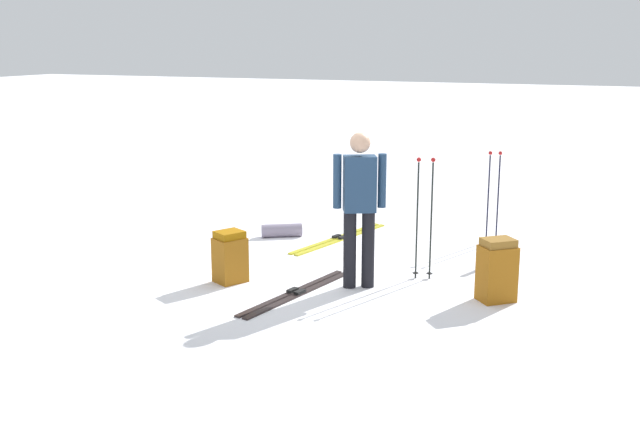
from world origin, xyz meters
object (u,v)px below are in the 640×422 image
ski_pair_far (339,238)px  sleeping_mat_rolled (282,230)px  ski_poles_planted_far (493,192)px  ski_pair_near (296,293)px  backpack_bright (497,271)px  thermos_bottle (480,259)px  backpack_large_dark (230,257)px  ski_poles_planted_near (424,213)px  skier_standing (359,202)px

ski_pair_far → sleeping_mat_rolled: bearing=13.3°
ski_poles_planted_far → sleeping_mat_rolled: ski_poles_planted_far is taller
ski_pair_near → backpack_bright: 2.11m
ski_poles_planted_far → thermos_bottle: (-0.10, 1.31, -0.56)m
backpack_large_dark → thermos_bottle: size_ratio=2.24×
sleeping_mat_rolled → ski_poles_planted_far: bearing=-163.2°
backpack_bright → ski_poles_planted_near: 1.09m
ski_pair_near → sleeping_mat_rolled: (1.18, -2.11, 0.08)m
ski_pair_near → thermos_bottle: size_ratio=6.92×
skier_standing → ski_poles_planted_near: bearing=-134.9°
backpack_large_dark → sleeping_mat_rolled: 2.05m
skier_standing → backpack_large_dark: bearing=15.5°
ski_poles_planted_near → thermos_bottle: size_ratio=5.33×
ski_pair_far → thermos_bottle: thermos_bottle is taller
ski_poles_planted_near → ski_poles_planted_far: bearing=-102.9°
ski_pair_far → ski_poles_planted_far: size_ratio=1.61×
ski_poles_planted_far → ski_pair_near: bearing=62.5°
ski_pair_far → ski_pair_near: bearing=99.9°
ski_poles_planted_far → sleeping_mat_rolled: 2.89m
backpack_large_dark → ski_poles_planted_far: (-2.38, -2.83, 0.40)m
backpack_bright → sleeping_mat_rolled: 3.52m
backpack_large_dark → ski_pair_far: bearing=-101.6°
ski_poles_planted_near → backpack_large_dark: bearing=26.0°
backpack_large_dark → backpack_bright: 2.90m
skier_standing → ski_poles_planted_near: 0.82m
thermos_bottle → skier_standing: bearing=46.0°
thermos_bottle → backpack_large_dark: bearing=31.5°
ski_pair_far → backpack_bright: bearing=144.9°
ski_pair_far → thermos_bottle: 2.14m
skier_standing → ski_pair_far: bearing=-62.8°
ski_pair_far → ski_poles_planted_near: size_ratio=1.43×
sleeping_mat_rolled → thermos_bottle: size_ratio=2.12×
skier_standing → backpack_bright: bearing=-175.0°
ski_pair_far → backpack_large_dark: (0.45, 2.19, 0.27)m
backpack_bright → sleeping_mat_rolled: size_ratio=1.21×
sleeping_mat_rolled → backpack_large_dark: bearing=99.2°
ski_poles_planted_near → sleeping_mat_rolled: (2.28, -1.06, -0.68)m
ski_poles_planted_far → skier_standing: bearing=67.8°
backpack_bright → thermos_bottle: size_ratio=2.55×
ski_pair_far → ski_poles_planted_far: bearing=-161.8°
backpack_large_dark → thermos_bottle: backpack_large_dark is taller
ski_pair_far → backpack_bright: (-2.40, 1.68, 0.31)m
ski_pair_near → ski_poles_planted_far: bearing=-117.5°
ski_poles_planted_near → sleeping_mat_rolled: ski_poles_planted_near is taller
backpack_large_dark → ski_poles_planted_near: bearing=-154.0°
ski_pair_near → ski_pair_far: 2.33m
skier_standing → backpack_bright: skier_standing is taller
skier_standing → thermos_bottle: bearing=-134.0°
ski_pair_near → backpack_large_dark: (0.85, -0.10, 0.27)m
ski_pair_far → ski_poles_planted_near: (-1.50, 1.24, 0.75)m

